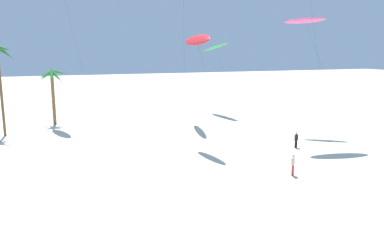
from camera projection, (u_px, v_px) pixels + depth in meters
palm_tree_4 at (52, 79)px, 48.15m from camera, size 3.97×3.82×7.25m
flying_kite_0 at (215, 47)px, 56.30m from camera, size 2.07×12.27×10.93m
flying_kite_3 at (305, 21)px, 42.62m from camera, size 5.91×5.63×13.45m
flying_kite_5 at (197, 40)px, 35.74m from camera, size 1.74×10.56×11.26m
person_foreground_walker at (293, 164)px, 28.74m from camera, size 0.43×0.34×1.68m
person_near_left at (296, 139)px, 37.04m from camera, size 0.51×0.24×1.61m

